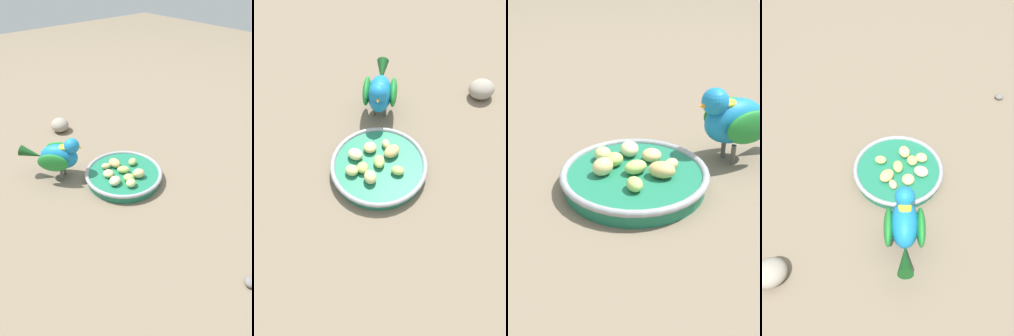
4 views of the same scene
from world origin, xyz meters
TOP-DOWN VIEW (x-y plane):
  - ground_plane at (0.00, 0.00)m, footprint 4.00×4.00m
  - feeding_bowl at (-0.00, -0.01)m, footprint 0.22×0.22m
  - apple_piece_0 at (-0.01, -0.05)m, footprint 0.04×0.04m
  - apple_piece_1 at (-0.04, 0.00)m, footprint 0.04×0.04m
  - apple_piece_2 at (0.05, 0.00)m, footprint 0.04×0.03m
  - apple_piece_3 at (-0.03, 0.03)m, footprint 0.03×0.03m
  - apple_piece_4 at (-0.00, -0.01)m, footprint 0.04×0.04m
  - apple_piece_5 at (-0.02, -0.07)m, footprint 0.04×0.03m
  - apple_piece_6 at (0.02, -0.06)m, footprint 0.04×0.04m
  - apple_piece_7 at (0.00, 0.03)m, footprint 0.03×0.04m
  - apple_piece_8 at (-0.05, -0.04)m, footprint 0.04×0.04m
  - parrot at (-0.13, 0.11)m, footprint 0.14×0.15m
  - rock_large at (0.01, 0.35)m, footprint 0.08×0.09m
  - pebble_0 at (-0.03, -0.43)m, footprint 0.03×0.03m

SIDE VIEW (x-z plane):
  - ground_plane at x=0.00m, z-range 0.00..0.00m
  - pebble_0 at x=-0.03m, z-range 0.00..0.02m
  - feeding_bowl at x=0.00m, z-range 0.00..0.03m
  - rock_large at x=0.01m, z-range 0.00..0.05m
  - apple_piece_3 at x=-0.03m, z-range 0.02..0.04m
  - apple_piece_2 at x=0.05m, z-range 0.02..0.04m
  - apple_piece_1 at x=-0.04m, z-range 0.02..0.04m
  - apple_piece_4 at x=0.00m, z-range 0.02..0.04m
  - apple_piece_0 at x=-0.01m, z-range 0.02..0.04m
  - apple_piece_5 at x=-0.02m, z-range 0.02..0.04m
  - apple_piece_8 at x=-0.05m, z-range 0.02..0.05m
  - apple_piece_7 at x=0.00m, z-range 0.02..0.05m
  - apple_piece_6 at x=0.02m, z-range 0.02..0.05m
  - parrot at x=-0.13m, z-range 0.01..0.14m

